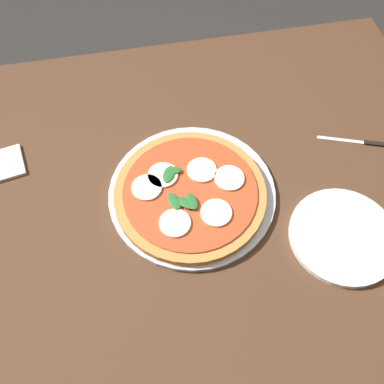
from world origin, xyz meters
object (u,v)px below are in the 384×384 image
serving_tray (192,193)px  dining_table (184,211)px  plate_white (343,236)px  knife (366,143)px  pizza (190,193)px

serving_tray → dining_table: bearing=-40.9°
serving_tray → plate_white: (-0.29, 0.17, 0.00)m
plate_white → knife: size_ratio=1.28×
dining_table → plate_white: (-0.31, 0.18, 0.10)m
pizza → knife: bearing=-170.8°
serving_tray → plate_white: bearing=150.4°
pizza → knife: size_ratio=1.88×
dining_table → knife: 0.47m
plate_white → knife: plate_white is taller
dining_table → plate_white: 0.37m
dining_table → serving_tray: (-0.02, 0.01, 0.10)m
pizza → serving_tray: bearing=-122.6°
serving_tray → pizza: pizza is taller
dining_table → pizza: size_ratio=3.98×
knife → dining_table: bearing=6.0°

